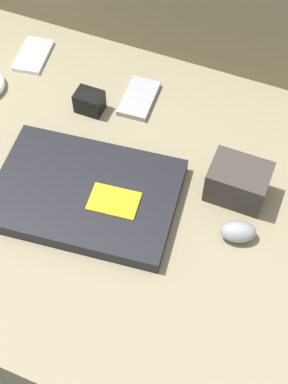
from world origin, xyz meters
name	(u,v)px	position (x,y,z in m)	size (l,w,h in m)	color
ground_plane	(144,238)	(0.00, 0.00, 0.00)	(8.00, 8.00, 0.00)	#38383D
couch_seat	(144,219)	(0.00, 0.00, 0.08)	(1.14, 0.75, 0.16)	#847A5B
laptop	(86,194)	(-0.10, -0.04, 0.17)	(0.36, 0.27, 0.03)	black
computer_mouse	(238,232)	(0.19, -0.01, 0.18)	(0.07, 0.06, 0.04)	gray
phone_black	(33,55)	(-0.38, 0.26, 0.16)	(0.08, 0.12, 0.01)	silver
phone_small	(139,98)	(-0.10, 0.23, 0.16)	(0.07, 0.12, 0.01)	#99999E
camera_pouch	(238,182)	(0.16, 0.08, 0.19)	(0.11, 0.08, 0.08)	#38332D
charger_brick	(89,102)	(-0.19, 0.16, 0.18)	(0.06, 0.04, 0.05)	black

